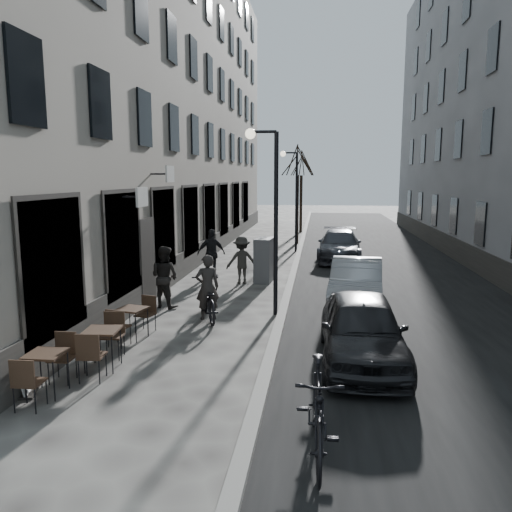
% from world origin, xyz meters
% --- Properties ---
extents(ground, '(120.00, 120.00, 0.00)m').
position_xyz_m(ground, '(0.00, 0.00, 0.00)').
color(ground, '#3C3A37').
rests_on(ground, ground).
extents(road, '(7.30, 60.00, 0.00)m').
position_xyz_m(road, '(3.85, 16.00, 0.00)').
color(road, black).
rests_on(road, ground).
extents(kerb, '(0.25, 60.00, 0.12)m').
position_xyz_m(kerb, '(0.20, 16.00, 0.06)').
color(kerb, slate).
rests_on(kerb, ground).
extents(building_left, '(4.00, 35.00, 16.00)m').
position_xyz_m(building_left, '(-6.00, 16.50, 8.00)').
color(building_left, gray).
rests_on(building_left, ground).
extents(streetlamp_near, '(0.90, 0.28, 5.09)m').
position_xyz_m(streetlamp_near, '(-0.17, 6.00, 3.16)').
color(streetlamp_near, black).
rests_on(streetlamp_near, ground).
extents(streetlamp_far, '(0.90, 0.28, 5.09)m').
position_xyz_m(streetlamp_far, '(-0.17, 18.00, 3.16)').
color(streetlamp_far, black).
rests_on(streetlamp_far, ground).
extents(tree_near, '(2.40, 2.40, 5.70)m').
position_xyz_m(tree_near, '(-0.10, 21.00, 4.66)').
color(tree_near, black).
rests_on(tree_near, ground).
extents(tree_far, '(2.40, 2.40, 5.70)m').
position_xyz_m(tree_far, '(-0.10, 27.00, 4.66)').
color(tree_far, black).
rests_on(tree_far, ground).
extents(bistro_set_a, '(0.64, 1.55, 0.91)m').
position_xyz_m(bistro_set_a, '(-3.55, 0.33, 0.47)').
color(bistro_set_a, black).
rests_on(bistro_set_a, ground).
extents(bistro_set_b, '(0.72, 1.66, 0.96)m').
position_xyz_m(bistro_set_b, '(-3.09, 1.61, 0.50)').
color(bistro_set_b, black).
rests_on(bistro_set_b, ground).
extents(bistro_set_c, '(0.74, 1.55, 0.89)m').
position_xyz_m(bistro_set_c, '(-3.18, 3.48, 0.46)').
color(bistro_set_c, black).
rests_on(bistro_set_c, ground).
extents(sign_board, '(0.55, 0.70, 1.10)m').
position_xyz_m(sign_board, '(-4.01, 0.33, 0.45)').
color(sign_board, black).
rests_on(sign_board, ground).
extents(utility_cabinet, '(0.68, 1.12, 1.61)m').
position_xyz_m(utility_cabinet, '(-0.80, 10.37, 0.81)').
color(utility_cabinet, '#5D5D5F').
rests_on(utility_cabinet, ground).
extents(bicycle, '(1.41, 2.18, 1.08)m').
position_xyz_m(bicycle, '(-1.78, 5.32, 0.54)').
color(bicycle, black).
rests_on(bicycle, ground).
extents(cyclist_rider, '(0.75, 0.63, 1.77)m').
position_xyz_m(cyclist_rider, '(-1.78, 5.32, 0.89)').
color(cyclist_rider, '#282523').
rests_on(cyclist_rider, ground).
extents(pedestrian_near, '(1.08, 0.98, 1.83)m').
position_xyz_m(pedestrian_near, '(-3.31, 6.41, 0.91)').
color(pedestrian_near, black).
rests_on(pedestrian_near, ground).
extents(pedestrian_mid, '(1.25, 0.96, 1.71)m').
position_xyz_m(pedestrian_mid, '(-1.56, 9.92, 0.85)').
color(pedestrian_mid, '#2C2A27').
rests_on(pedestrian_mid, ground).
extents(pedestrian_far, '(1.17, 0.93, 1.86)m').
position_xyz_m(pedestrian_far, '(-2.89, 10.86, 0.93)').
color(pedestrian_far, black).
rests_on(pedestrian_far, ground).
extents(car_near, '(1.70, 4.18, 1.42)m').
position_xyz_m(car_near, '(2.09, 2.62, 0.71)').
color(car_near, black).
rests_on(car_near, ground).
extents(car_mid, '(1.86, 4.32, 1.38)m').
position_xyz_m(car_mid, '(2.30, 7.30, 0.69)').
color(car_mid, '#909398').
rests_on(car_mid, ground).
extents(car_far, '(2.14, 4.81, 1.37)m').
position_xyz_m(car_far, '(2.12, 15.51, 0.69)').
color(car_far, '#35383F').
rests_on(car_far, ground).
extents(moped, '(0.69, 2.20, 1.31)m').
position_xyz_m(moped, '(1.20, -1.06, 0.66)').
color(moped, black).
rests_on(moped, ground).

